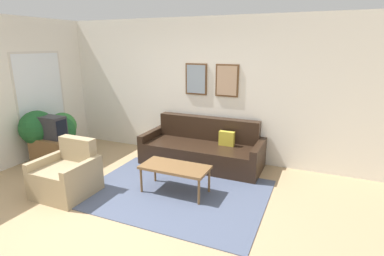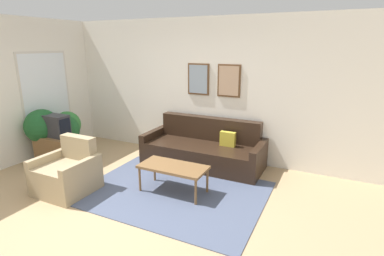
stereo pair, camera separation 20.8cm
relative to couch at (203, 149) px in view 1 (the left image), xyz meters
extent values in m
plane|color=tan|center=(-0.45, -2.06, -0.29)|extent=(16.00, 16.00, 0.00)
cube|color=#4C5670|center=(0.03, -1.25, -0.28)|extent=(2.74, 2.02, 0.01)
cube|color=white|center=(-0.45, 0.46, 1.06)|extent=(8.00, 0.06, 2.70)
cube|color=brown|center=(-0.31, 0.42, 1.26)|extent=(0.44, 0.03, 0.60)
cube|color=#8999A8|center=(-0.31, 0.40, 1.26)|extent=(0.38, 0.01, 0.54)
cube|color=brown|center=(0.31, 0.42, 1.26)|extent=(0.44, 0.03, 0.60)
cube|color=tan|center=(0.31, 0.40, 1.26)|extent=(0.38, 0.01, 0.54)
cube|color=white|center=(-3.22, -1.46, 1.06)|extent=(0.06, 8.00, 2.70)
cube|color=beige|center=(-3.19, -0.74, 1.08)|extent=(0.02, 1.12, 1.41)
cube|color=white|center=(-3.18, -0.74, 1.08)|extent=(0.02, 1.04, 1.33)
cube|color=black|center=(0.00, -0.06, -0.08)|extent=(2.00, 0.90, 0.41)
cube|color=black|center=(0.00, 0.29, 0.34)|extent=(2.00, 0.20, 0.44)
cube|color=black|center=(-1.06, -0.06, -0.01)|extent=(0.12, 0.90, 0.55)
cube|color=black|center=(1.05, -0.06, -0.01)|extent=(0.12, 0.90, 0.55)
cube|color=gold|center=(0.45, 0.05, 0.25)|extent=(0.28, 0.10, 0.28)
cube|color=brown|center=(0.04, -1.24, 0.13)|extent=(1.03, 0.49, 0.04)
cylinder|color=brown|center=(-0.44, -1.45, -0.09)|extent=(0.04, 0.04, 0.39)
cylinder|color=brown|center=(0.51, -1.45, -0.09)|extent=(0.04, 0.04, 0.39)
cylinder|color=brown|center=(-0.44, -1.03, -0.09)|extent=(0.04, 0.04, 0.39)
cylinder|color=brown|center=(0.51, -1.03, -0.09)|extent=(0.04, 0.04, 0.39)
cube|color=brown|center=(-2.55, -1.15, -0.02)|extent=(0.76, 0.46, 0.53)
cube|color=#2D2D33|center=(-2.55, -1.15, 0.45)|extent=(0.55, 0.28, 0.41)
cube|color=black|center=(-2.28, -1.15, 0.45)|extent=(0.01, 0.23, 0.32)
cube|color=tan|center=(-1.44, -1.95, -0.07)|extent=(0.60, 0.76, 0.44)
cube|color=tan|center=(-1.44, -1.65, 0.34)|extent=(0.60, 0.16, 0.37)
cube|color=tan|center=(-1.79, -1.95, -0.01)|extent=(0.09, 0.76, 0.56)
cube|color=tan|center=(-1.09, -1.95, -0.01)|extent=(0.09, 0.76, 0.56)
cylinder|color=beige|center=(-2.88, -1.16, -0.18)|extent=(0.24, 0.24, 0.22)
cylinder|color=#51381E|center=(-2.88, -1.16, 0.03)|extent=(0.04, 0.04, 0.20)
sphere|color=#1E5628|center=(-2.88, -1.16, 0.40)|extent=(0.65, 0.65, 0.65)
cylinder|color=#935638|center=(-2.85, -0.60, -0.19)|extent=(0.20, 0.20, 0.20)
cylinder|color=#51381E|center=(-2.85, -0.60, -0.01)|extent=(0.04, 0.04, 0.16)
sphere|color=#337A38|center=(-2.85, -0.60, 0.30)|extent=(0.54, 0.54, 0.54)
cylinder|color=#935638|center=(-2.64, -0.86, -0.21)|extent=(0.22, 0.22, 0.15)
cylinder|color=#51381E|center=(-2.64, -0.86, -0.05)|extent=(0.04, 0.04, 0.17)
sphere|color=#1E5628|center=(-2.64, -0.86, 0.28)|extent=(0.58, 0.58, 0.58)
camera|label=1|loc=(1.93, -4.97, 1.90)|focal=28.00mm
camera|label=2|loc=(2.12, -4.88, 1.90)|focal=28.00mm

